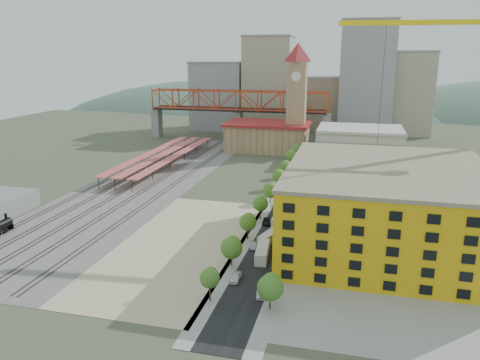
% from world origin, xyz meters
% --- Properties ---
extents(ground, '(400.00, 400.00, 0.00)m').
position_xyz_m(ground, '(0.00, 0.00, 0.00)').
color(ground, '#474C38').
rests_on(ground, ground).
extents(ballast_strip, '(36.00, 165.00, 0.06)m').
position_xyz_m(ballast_strip, '(-36.00, 17.50, 0.03)').
color(ballast_strip, '#605E59').
rests_on(ballast_strip, ground).
extents(dirt_lot, '(28.00, 67.00, 0.06)m').
position_xyz_m(dirt_lot, '(-4.00, -31.50, 0.03)').
color(dirt_lot, tan).
rests_on(dirt_lot, ground).
extents(street_asphalt, '(12.00, 170.00, 0.06)m').
position_xyz_m(street_asphalt, '(16.00, 15.00, 0.03)').
color(street_asphalt, black).
rests_on(street_asphalt, ground).
extents(sidewalk_west, '(3.00, 170.00, 0.04)m').
position_xyz_m(sidewalk_west, '(10.50, 15.00, 0.02)').
color(sidewalk_west, gray).
rests_on(sidewalk_west, ground).
extents(sidewalk_east, '(3.00, 170.00, 0.04)m').
position_xyz_m(sidewalk_east, '(21.50, 15.00, 0.02)').
color(sidewalk_east, gray).
rests_on(sidewalk_east, ground).
extents(construction_pad, '(50.00, 90.00, 0.06)m').
position_xyz_m(construction_pad, '(45.00, -20.00, 0.03)').
color(construction_pad, gray).
rests_on(construction_pad, ground).
extents(rail_tracks, '(26.56, 160.00, 0.18)m').
position_xyz_m(rail_tracks, '(-37.80, 17.50, 0.15)').
color(rail_tracks, '#382B23').
rests_on(rail_tracks, ground).
extents(platform_canopies, '(16.00, 80.00, 4.12)m').
position_xyz_m(platform_canopies, '(-41.00, 45.00, 3.99)').
color(platform_canopies, '#D96153').
rests_on(platform_canopies, ground).
extents(station_hall, '(38.00, 24.00, 13.10)m').
position_xyz_m(station_hall, '(-5.00, 82.00, 6.67)').
color(station_hall, tan).
rests_on(station_hall, ground).
extents(clock_tower, '(12.00, 12.00, 52.00)m').
position_xyz_m(clock_tower, '(8.00, 79.99, 28.70)').
color(clock_tower, tan).
rests_on(clock_tower, ground).
extents(parking_garage, '(34.00, 26.00, 14.00)m').
position_xyz_m(parking_garage, '(36.00, 70.00, 7.00)').
color(parking_garage, silver).
rests_on(parking_garage, ground).
extents(truss_bridge, '(94.00, 9.60, 25.60)m').
position_xyz_m(truss_bridge, '(-25.00, 105.00, 18.86)').
color(truss_bridge, gray).
rests_on(truss_bridge, ground).
extents(construction_building, '(44.60, 50.60, 18.80)m').
position_xyz_m(construction_building, '(42.00, -20.00, 9.41)').
color(construction_building, yellow).
rests_on(construction_building, ground).
extents(street_trees, '(15.40, 124.40, 8.00)m').
position_xyz_m(street_trees, '(16.00, 5.00, 0.00)').
color(street_trees, '#3D6B20').
rests_on(street_trees, ground).
extents(skyline, '(133.00, 46.00, 60.00)m').
position_xyz_m(skyline, '(7.47, 142.31, 22.81)').
color(skyline, '#9EA0A3').
rests_on(skyline, ground).
extents(distant_hills, '(647.00, 264.00, 227.00)m').
position_xyz_m(distant_hills, '(45.28, 260.00, -79.54)').
color(distant_hills, '#4C6B59').
rests_on(distant_hills, ground).
extents(site_trailer_a, '(3.50, 9.77, 2.62)m').
position_xyz_m(site_trailer_a, '(16.00, -34.43, 1.31)').
color(site_trailer_a, silver).
rests_on(site_trailer_a, ground).
extents(site_trailer_b, '(4.90, 9.26, 2.45)m').
position_xyz_m(site_trailer_b, '(16.00, -24.92, 1.23)').
color(site_trailer_b, silver).
rests_on(site_trailer_b, ground).
extents(site_trailer_c, '(2.91, 9.37, 2.53)m').
position_xyz_m(site_trailer_c, '(16.00, -12.10, 1.27)').
color(site_trailer_c, silver).
rests_on(site_trailer_c, ground).
extents(site_trailer_d, '(4.35, 8.95, 2.37)m').
position_xyz_m(site_trailer_d, '(16.00, 1.32, 1.18)').
color(site_trailer_d, silver).
rests_on(site_trailer_d, ground).
extents(car_0, '(1.97, 4.60, 1.55)m').
position_xyz_m(car_0, '(13.00, -46.32, 0.77)').
color(car_0, white).
rests_on(car_0, ground).
extents(car_1, '(1.96, 4.23, 1.34)m').
position_xyz_m(car_1, '(13.00, -29.79, 0.67)').
color(car_1, gray).
rests_on(car_1, ground).
extents(car_2, '(2.72, 5.21, 1.40)m').
position_xyz_m(car_2, '(13.00, -13.30, 0.70)').
color(car_2, black).
rests_on(car_2, ground).
extents(car_3, '(2.66, 5.46, 1.53)m').
position_xyz_m(car_3, '(13.00, 21.31, 0.76)').
color(car_3, navy).
rests_on(car_3, ground).
extents(car_4, '(2.14, 4.02, 1.30)m').
position_xyz_m(car_4, '(19.00, -51.25, 0.65)').
color(car_4, white).
rests_on(car_4, ground).
extents(car_5, '(2.00, 4.30, 1.36)m').
position_xyz_m(car_5, '(19.00, -9.05, 0.68)').
color(car_5, '#ADAEB3').
rests_on(car_5, ground).
extents(car_6, '(2.32, 4.82, 1.32)m').
position_xyz_m(car_6, '(19.00, 25.54, 0.66)').
color(car_6, black).
rests_on(car_6, ground).
extents(car_7, '(2.71, 5.16, 1.43)m').
position_xyz_m(car_7, '(19.00, 27.54, 0.71)').
color(car_7, navy).
rests_on(car_7, ground).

